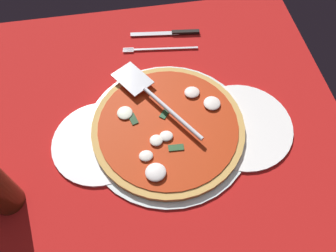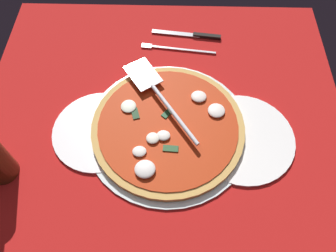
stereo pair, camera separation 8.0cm
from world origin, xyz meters
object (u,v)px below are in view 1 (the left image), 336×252
dinner_plate_right (100,143)px  place_setting_near (166,41)px  pizza_server (152,96)px  dinner_plate_left (241,126)px  pizza (168,127)px

dinner_plate_right → place_setting_near: (-20.74, -30.09, -0.15)cm
pizza_server → dinner_plate_right: bearing=88.4°
dinner_plate_left → dinner_plate_right: size_ratio=1.10×
dinner_plate_right → pizza: (-16.45, -0.92, 1.21)cm
pizza → place_setting_near: size_ratio=1.55×
dinner_plate_right → place_setting_near: place_setting_near is taller
dinner_plate_right → pizza: size_ratio=0.61×
pizza_server → place_setting_near: size_ratio=1.12×
pizza → pizza_server: (2.55, -7.82, 2.48)cm
dinner_plate_left → place_setting_near: (13.41, -31.21, -0.15)cm
dinner_plate_left → dinner_plate_right: bearing=-1.9°
dinner_plate_right → pizza: pizza is taller
place_setting_near → pizza_server: bearing=79.0°
dinner_plate_left → dinner_plate_right: 34.17cm
pizza → place_setting_near: pizza is taller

